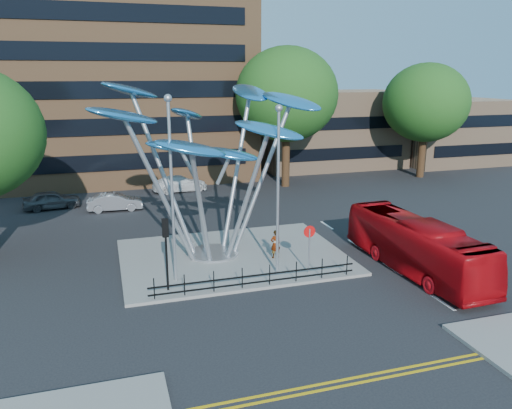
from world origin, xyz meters
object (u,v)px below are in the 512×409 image
object	(u,v)px
no_entry_sign_island	(309,241)
parked_car_right	(180,183)
red_bus	(416,245)
parked_car_left	(52,200)
tree_far	(426,103)
parked_car_mid	(115,202)
leaf_sculpture	(208,132)
street_lamp_left	(171,174)
street_lamp_right	(278,176)
traffic_light_island	(166,239)
pedestrian	(275,244)
tree_right	(287,95)

from	to	relation	value
no_entry_sign_island	parked_car_right	world-z (taller)	no_entry_sign_island
red_bus	parked_car_left	size ratio (longest dim) A/B	2.42
tree_far	parked_car_right	size ratio (longest dim) A/B	2.31
parked_car_mid	no_entry_sign_island	bearing A→B (deg)	-148.29
red_bus	parked_car_mid	size ratio (longest dim) A/B	2.47
tree_far	leaf_sculpture	world-z (taller)	tree_far
street_lamp_left	red_bus	distance (m)	12.73
street_lamp_right	leaf_sculpture	bearing A→B (deg)	124.91
red_bus	street_lamp_right	bearing A→B (deg)	165.79
traffic_light_island	no_entry_sign_island	bearing A→B (deg)	0.13
red_bus	no_entry_sign_island	bearing A→B (deg)	167.39
traffic_light_island	red_bus	xyz separation A→B (m)	(12.42, -1.00, -1.25)
pedestrian	parked_car_mid	size ratio (longest dim) A/B	0.40
pedestrian	tree_right	bearing A→B (deg)	-120.47
tree_right	parked_car_mid	distance (m)	17.06
traffic_light_island	parked_car_left	xyz separation A→B (m)	(-6.35, 17.39, -1.93)
parked_car_left	parked_car_mid	xyz separation A→B (m)	(4.50, -1.89, -0.04)
parked_car_mid	parked_car_right	bearing A→B (deg)	-47.11
leaf_sculpture	street_lamp_right	size ratio (longest dim) A/B	1.53
street_lamp_left	parked_car_mid	bearing A→B (deg)	99.21
tree_right	traffic_light_island	world-z (taller)	tree_right
no_entry_sign_island	traffic_light_island	bearing A→B (deg)	-179.87
street_lamp_right	parked_car_mid	bearing A→B (deg)	116.11
traffic_light_island	tree_far	bearing A→B (deg)	35.84
no_entry_sign_island	red_bus	world-z (taller)	red_bus
tree_far	parked_car_left	distance (m)	34.03
tree_right	parked_car_mid	xyz separation A→B (m)	(-14.85, -4.00, -7.39)
parked_car_left	traffic_light_island	bearing A→B (deg)	-169.10
tree_right	pedestrian	distance (m)	19.70
pedestrian	parked_car_left	world-z (taller)	pedestrian
tree_right	tree_far	bearing A→B (deg)	0.00
leaf_sculpture	parked_car_right	world-z (taller)	leaf_sculpture
tree_right	street_lamp_left	bearing A→B (deg)	-124.05
pedestrian	parked_car_right	size ratio (longest dim) A/B	0.33
street_lamp_right	pedestrian	distance (m)	4.65
red_bus	parked_car_left	world-z (taller)	red_bus
traffic_light_island	no_entry_sign_island	size ratio (longest dim) A/B	1.40
red_bus	parked_car_right	bearing A→B (deg)	110.43
parked_car_mid	leaf_sculpture	bearing A→B (deg)	-155.14
traffic_light_island	street_lamp_left	bearing A→B (deg)	63.43
tree_right	leaf_sculpture	xyz separation A→B (m)	(-10.07, -15.32, -1.16)
pedestrian	parked_car_mid	distance (m)	15.26
leaf_sculpture	pedestrian	distance (m)	6.94
tree_far	red_bus	xyz separation A→B (m)	(-14.58, -20.50, -5.74)
traffic_light_island	parked_car_right	xyz separation A→B (m)	(3.65, 20.28, -1.94)
street_lamp_left	parked_car_right	bearing A→B (deg)	80.71
street_lamp_left	no_entry_sign_island	world-z (taller)	street_lamp_left
no_entry_sign_island	red_bus	xyz separation A→B (m)	(5.42, -1.02, -0.45)
leaf_sculpture	red_bus	distance (m)	12.13
pedestrian	traffic_light_island	bearing A→B (deg)	13.69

